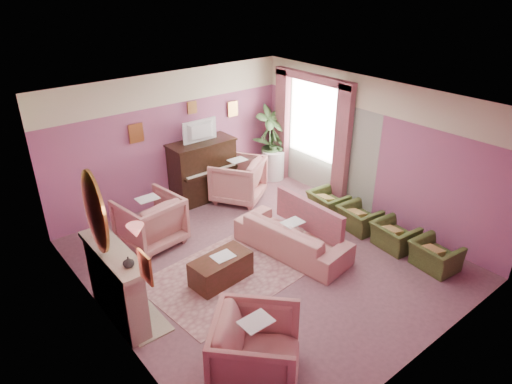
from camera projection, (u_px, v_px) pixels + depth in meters
floor at (264, 259)px, 8.06m from camera, size 5.50×6.00×0.01m
ceiling at (266, 104)px, 6.82m from camera, size 5.50×6.00×0.01m
wall_back at (172, 139)px, 9.53m from camera, size 5.50×0.02×2.80m
wall_front at (429, 274)px, 5.36m from camera, size 5.50×0.02×2.80m
wall_left at (102, 246)px, 5.89m from camera, size 0.02×6.00×2.80m
wall_right at (371, 150)px, 9.00m from camera, size 0.02×6.00×2.80m
picture_rail_band at (168, 88)px, 9.04m from camera, size 5.50×0.01×0.65m
stripe_panel at (321, 147)px, 10.04m from camera, size 0.01×3.00×2.15m
fireplace_surround at (116, 287)px, 6.49m from camera, size 0.30×1.40×1.10m
fireplace_inset at (124, 292)px, 6.62m from camera, size 0.18×0.72×0.68m
fire_ember at (128, 301)px, 6.72m from camera, size 0.06×0.54×0.10m
mantel_shelf at (113, 252)px, 6.26m from camera, size 0.40×1.55×0.07m
hearth at (134, 310)px, 6.85m from camera, size 0.55×1.50×0.02m
mirror_frame at (95, 212)px, 5.88m from camera, size 0.04×0.72×1.20m
mirror_glass at (97, 212)px, 5.89m from camera, size 0.01×0.60×1.06m
sconce_shade at (136, 231)px, 5.11m from camera, size 0.20×0.20×0.16m
piano at (203, 171)px, 9.92m from camera, size 1.40×0.60×1.30m
piano_keyshelf at (212, 173)px, 9.65m from camera, size 1.30×0.12×0.06m
piano_keys at (212, 171)px, 9.63m from camera, size 1.20×0.08×0.02m
piano_top at (201, 142)px, 9.63m from camera, size 1.45×0.65×0.04m
television at (202, 130)px, 9.46m from camera, size 0.80×0.12×0.48m
print_back_left at (136, 133)px, 8.90m from camera, size 0.30×0.03×0.38m
print_back_right at (233, 109)px, 10.21m from camera, size 0.26×0.03×0.34m
print_back_mid at (192, 108)px, 9.51m from camera, size 0.22×0.03×0.26m
print_left_wall at (145, 267)px, 4.93m from camera, size 0.03×0.28×0.36m
window_blind at (314, 117)px, 9.91m from camera, size 0.03×1.40×1.80m
curtain_left at (342, 147)px, 9.41m from camera, size 0.16×0.34×2.60m
curtain_right at (282, 125)px, 10.68m from camera, size 0.16×0.34×2.60m
pelmet at (313, 78)px, 9.49m from camera, size 0.16×2.20×0.16m
mantel_plant at (96, 226)px, 6.57m from camera, size 0.16×0.16×0.28m
mantel_vase at (128, 262)px, 5.87m from camera, size 0.16×0.16×0.16m
area_rug at (226, 276)px, 7.61m from camera, size 2.66×2.02×0.01m
coffee_table at (221, 269)px, 7.42m from camera, size 1.04×0.59×0.45m
table_paper at (223, 256)px, 7.34m from camera, size 0.35×0.28×0.01m
sofa at (292, 231)px, 8.08m from camera, size 0.71×2.13×0.86m
sofa_throw at (309, 216)px, 8.23m from camera, size 0.11×1.61×0.59m
floral_armchair_left at (150, 219)px, 8.29m from camera, size 1.01×1.01×1.05m
floral_armchair_right at (238, 178)px, 9.90m from camera, size 1.01×1.01×1.05m
floral_armchair_front at (256, 348)px, 5.48m from camera, size 1.01×1.01×1.05m
olive_chair_a at (436, 252)px, 7.69m from camera, size 0.52×0.74×0.64m
olive_chair_b at (395, 232)px, 8.26m from camera, size 0.52×0.74×0.64m
olive_chair_c at (359, 215)px, 8.83m from camera, size 0.52×0.74×0.64m
olive_chair_d at (328, 200)px, 9.40m from camera, size 0.52×0.74×0.64m
side_table at (273, 165)px, 11.00m from camera, size 0.52×0.52×0.70m
side_plant_big at (274, 144)px, 10.77m from camera, size 0.30×0.30×0.34m
side_plant_small at (280, 146)px, 10.78m from camera, size 0.16×0.16×0.28m
palm_pot at (270, 170)px, 11.13m from camera, size 0.34×0.34×0.34m
palm_plant at (270, 136)px, 10.74m from camera, size 0.76×0.76×1.44m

